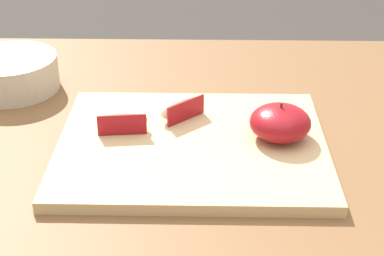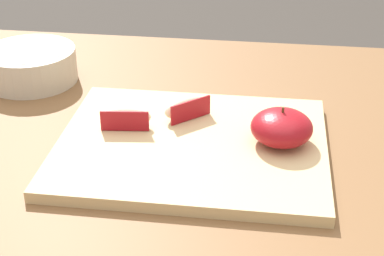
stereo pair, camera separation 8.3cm
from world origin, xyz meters
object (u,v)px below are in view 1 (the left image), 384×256
(ceramic_fruit_bowl, at_px, (11,72))
(apple_wedge_right, at_px, (122,121))
(apple_wedge_back, at_px, (181,108))
(cutting_board, at_px, (192,146))
(apple_half_skin_up, at_px, (280,123))

(ceramic_fruit_bowl, bearing_deg, apple_wedge_right, -39.55)
(ceramic_fruit_bowl, bearing_deg, apple_wedge_back, -23.91)
(apple_wedge_right, height_order, ceramic_fruit_bowl, ceramic_fruit_bowl)
(cutting_board, distance_m, apple_wedge_back, 0.08)
(cutting_board, height_order, apple_half_skin_up, apple_half_skin_up)
(apple_half_skin_up, xyz_separation_m, apple_wedge_right, (-0.22, 0.01, -0.01))
(apple_half_skin_up, bearing_deg, apple_wedge_right, 176.28)
(cutting_board, xyz_separation_m, ceramic_fruit_bowl, (-0.30, 0.20, 0.02))
(apple_half_skin_up, bearing_deg, apple_wedge_back, 157.74)
(cutting_board, xyz_separation_m, apple_wedge_right, (-0.10, 0.03, 0.02))
(apple_wedge_back, bearing_deg, apple_wedge_right, -152.23)
(apple_half_skin_up, height_order, apple_wedge_right, apple_half_skin_up)
(apple_half_skin_up, distance_m, ceramic_fruit_bowl, 0.46)
(cutting_board, height_order, apple_wedge_back, apple_wedge_back)
(cutting_board, bearing_deg, apple_half_skin_up, 5.63)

